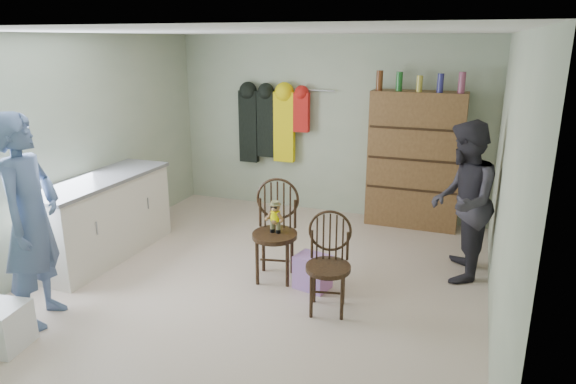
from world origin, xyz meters
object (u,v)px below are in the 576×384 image
at_px(dresser, 415,160).
at_px(counter, 102,217).
at_px(chair_front, 276,225).
at_px(chair_far, 329,259).

bearing_deg(dresser, counter, -144.31).
relative_size(counter, chair_front, 1.76).
bearing_deg(counter, chair_front, 5.12).
distance_m(chair_front, dresser, 2.42).
bearing_deg(chair_far, counter, 162.26).
bearing_deg(counter, chair_far, -5.50).
height_order(counter, dresser, dresser).
height_order(chair_front, dresser, dresser).
height_order(counter, chair_front, chair_front).
bearing_deg(dresser, chair_far, -99.43).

